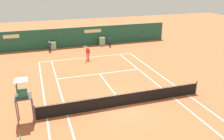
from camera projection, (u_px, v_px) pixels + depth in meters
ground_plane at (121, 102)px, 17.44m from camera, size 80.00×80.00×0.01m
tennis_net at (124, 99)px, 16.75m from camera, size 12.10×0.10×1.07m
sponsor_back_wall at (78, 37)px, 31.55m from camera, size 25.00×1.02×2.51m
umpire_chair at (23, 95)px, 14.31m from camera, size 1.00×1.00×2.86m
player_on_baseline at (87, 52)px, 26.13m from camera, size 0.75×0.63×1.77m
ball_kid_right_post at (110, 41)px, 31.47m from camera, size 0.42×0.18×1.25m
ball_kid_left_post at (50, 46)px, 29.16m from camera, size 0.45×0.19×1.36m
tennis_ball_by_sideline at (86, 82)px, 20.79m from camera, size 0.07×0.07×0.07m
tennis_ball_mid_court at (73, 83)px, 20.51m from camera, size 0.07×0.07×0.07m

